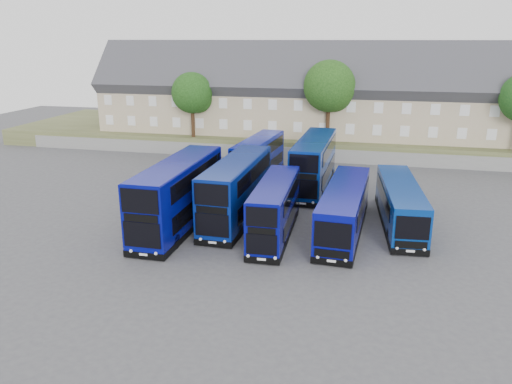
{
  "coord_description": "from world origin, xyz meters",
  "views": [
    {
      "loc": [
        6.64,
        -31.27,
        13.42
      ],
      "look_at": [
        -1.45,
        4.06,
        2.2
      ],
      "focal_mm": 35.0,
      "sensor_mm": 36.0,
      "label": 1
    }
  ],
  "objects_px": {
    "coach_east_a": "(344,210)",
    "tree_west": "(193,94)",
    "dd_front_mid": "(237,191)",
    "tree_mid": "(331,88)",
    "dd_front_left": "(179,196)"
  },
  "relations": [
    {
      "from": "tree_west",
      "to": "coach_east_a",
      "type": "bearing_deg",
      "value": -49.17
    },
    {
      "from": "tree_mid",
      "to": "coach_east_a",
      "type": "bearing_deg",
      "value": -82.15
    },
    {
      "from": "dd_front_mid",
      "to": "tree_mid",
      "type": "bearing_deg",
      "value": 78.47
    },
    {
      "from": "coach_east_a",
      "to": "tree_west",
      "type": "bearing_deg",
      "value": 134.13
    },
    {
      "from": "coach_east_a",
      "to": "tree_mid",
      "type": "xyz_separation_m",
      "value": [
        -3.12,
        22.63,
        6.42
      ]
    },
    {
      "from": "dd_front_left",
      "to": "coach_east_a",
      "type": "xyz_separation_m",
      "value": [
        11.89,
        1.71,
        -0.74
      ]
    },
    {
      "from": "tree_west",
      "to": "tree_mid",
      "type": "bearing_deg",
      "value": 1.79
    },
    {
      "from": "dd_front_left",
      "to": "tree_west",
      "type": "relative_size",
      "value": 1.6
    },
    {
      "from": "dd_front_left",
      "to": "tree_mid",
      "type": "xyz_separation_m",
      "value": [
        8.77,
        24.34,
        5.67
      ]
    },
    {
      "from": "coach_east_a",
      "to": "tree_mid",
      "type": "relative_size",
      "value": 1.35
    },
    {
      "from": "tree_west",
      "to": "dd_front_mid",
      "type": "bearing_deg",
      "value": -62.82
    },
    {
      "from": "dd_front_mid",
      "to": "tree_mid",
      "type": "relative_size",
      "value": 1.27
    },
    {
      "from": "dd_front_left",
      "to": "dd_front_mid",
      "type": "relative_size",
      "value": 1.05
    },
    {
      "from": "dd_front_mid",
      "to": "tree_mid",
      "type": "distance_m",
      "value": 23.15
    },
    {
      "from": "dd_front_left",
      "to": "tree_west",
      "type": "height_order",
      "value": "tree_west"
    }
  ]
}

